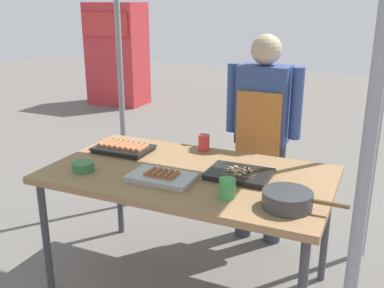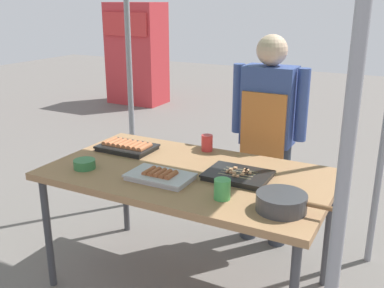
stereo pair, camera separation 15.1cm
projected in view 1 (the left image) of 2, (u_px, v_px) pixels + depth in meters
The scene contains 11 objects.
ground_plane at pixel (189, 284), 2.77m from camera, with size 18.00×18.00×0.00m, color #66605B.
stall_table at pixel (188, 180), 2.55m from camera, with size 1.60×0.90×0.75m.
tray_grilled_sausages at pixel (123, 148), 2.86m from camera, with size 0.36×0.25×0.06m.
tray_meat_skewers at pixel (239, 174), 2.45m from camera, with size 0.35×0.26×0.04m.
tray_pork_links at pixel (162, 177), 2.41m from camera, with size 0.35×0.21×0.05m.
cooking_wok at pixel (288, 199), 2.08m from camera, with size 0.40×0.24×0.08m.
condiment_bowl at pixel (83, 166), 2.54m from camera, with size 0.13×0.13×0.05m, color #33723F.
drink_cup_near_edge at pixel (204, 143), 2.87m from camera, with size 0.07×0.07×0.11m, color red.
drink_cup_by_wok at pixel (227, 188), 2.18m from camera, with size 0.08×0.08×0.10m, color #3F994C.
vendor_woman at pixel (262, 126), 3.04m from camera, with size 0.52×0.22×1.47m.
neighbor_stall_right at pixel (117, 54), 7.34m from camera, with size 0.91×0.60×1.64m.
Camera 1 is at (0.98, -2.15, 1.68)m, focal length 41.73 mm.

